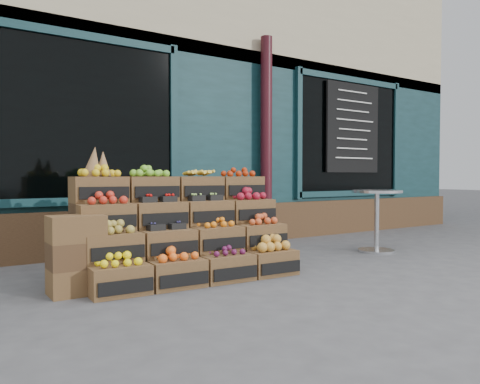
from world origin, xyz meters
TOP-DOWN VIEW (x-y plane):
  - ground at (0.00, 0.00)m, footprint 60.00×60.00m
  - shop_facade at (0.00, 5.11)m, footprint 12.00×6.24m
  - crate_display at (-1.03, 0.54)m, footprint 2.17×1.13m
  - spare_crates at (-2.15, 0.37)m, footprint 0.46×0.32m
  - bistro_table at (1.85, 0.42)m, footprint 0.67×0.67m
  - shopkeeper at (-1.92, 2.64)m, footprint 0.76×0.60m

SIDE VIEW (x-z plane):
  - ground at x=0.00m, z-range 0.00..0.00m
  - spare_crates at x=-2.15m, z-range 0.00..0.69m
  - crate_display at x=-1.03m, z-range -0.25..1.07m
  - bistro_table at x=1.85m, z-range 0.10..0.95m
  - shopkeeper at x=-1.92m, z-range 0.00..1.83m
  - shop_facade at x=0.00m, z-range 0.00..4.80m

